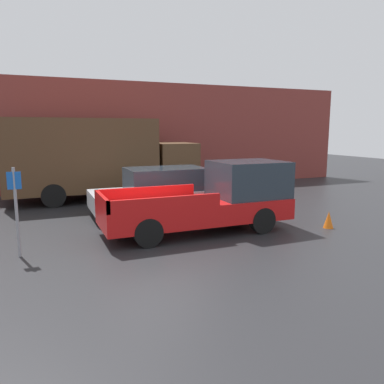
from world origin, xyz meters
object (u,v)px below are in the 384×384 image
object	(u,v)px
pickup_truck	(214,199)
parking_sign	(16,207)
car	(163,191)
delivery_truck	(97,157)
traffic_cone	(329,220)

from	to	relation	value
pickup_truck	parking_sign	size ratio (longest dim) A/B	2.60
car	delivery_truck	size ratio (longest dim) A/B	0.62
delivery_truck	traffic_cone	distance (m)	9.63
delivery_truck	parking_sign	distance (m)	7.46
pickup_truck	delivery_truck	xyz separation A→B (m)	(-2.41, 6.45, 0.87)
delivery_truck	pickup_truck	bearing A→B (deg)	-69.48
parking_sign	traffic_cone	distance (m)	8.66
pickup_truck	delivery_truck	size ratio (longest dim) A/B	0.69
pickup_truck	delivery_truck	distance (m)	6.94
car	traffic_cone	distance (m)	5.51
pickup_truck	parking_sign	xyz separation A→B (m)	(-5.27, -0.42, 0.26)
delivery_truck	parking_sign	xyz separation A→B (m)	(-2.86, -6.87, -0.62)
delivery_truck	traffic_cone	size ratio (longest dim) A/B	15.50
pickup_truck	car	xyz separation A→B (m)	(-0.75, 2.55, -0.11)
delivery_truck	traffic_cone	bearing A→B (deg)	-52.99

